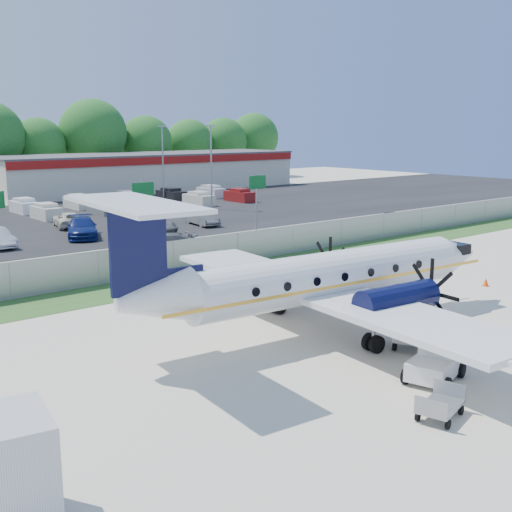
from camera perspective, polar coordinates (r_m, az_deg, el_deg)
ground at (r=29.55m, az=7.45°, el=-6.16°), size 170.00×170.00×0.00m
grass_verge at (r=38.43m, az=-5.69°, el=-1.99°), size 170.00×4.00×0.02m
access_road at (r=44.29m, az=-10.74°, el=-0.34°), size 170.00×8.00×0.02m
parking_lot at (r=63.29m, az=-19.96°, el=2.66°), size 170.00×32.00×0.02m
perimeter_fence at (r=39.86m, az=-7.32°, el=-0.08°), size 120.00×0.06×1.99m
building_east at (r=93.82m, az=-9.56°, el=7.41°), size 44.40×12.40×5.24m
sign_mid at (r=48.56m, az=-10.02°, el=5.00°), size 1.80×0.26×5.00m
sign_right at (r=54.77m, az=0.09°, el=5.88°), size 1.80×0.26×5.00m
light_pole_ne at (r=70.25m, az=-4.01°, el=8.39°), size 0.90×0.35×9.09m
light_pole_se at (r=78.60m, az=-8.29°, el=8.61°), size 0.90×0.35×9.09m
aircraft at (r=28.18m, az=6.04°, el=-1.86°), size 20.45×20.14×6.29m
pushback_tug at (r=23.99m, az=15.65°, el=-9.18°), size 2.62×2.21×1.25m
baggage_cart_near at (r=27.15m, az=13.87°, el=-6.82°), size 2.49×2.06×1.13m
baggage_cart_far at (r=21.12m, az=16.05°, el=-12.62°), size 1.92×1.44×0.90m
service_container at (r=15.93m, az=-21.84°, el=-17.99°), size 2.79×2.79×2.68m
cone_nose at (r=38.65m, az=19.75°, el=-2.20°), size 0.34×0.34×0.49m
cone_starboard_wing at (r=34.39m, az=-3.27°, el=-3.16°), size 0.35×0.35×0.50m
road_car_mid at (r=46.32m, az=-8.30°, el=0.24°), size 5.08×2.85×1.39m
road_car_east at (r=60.38m, az=12.31°, el=2.68°), size 4.17×2.91×1.32m
parked_car_c at (r=54.25m, az=-15.17°, el=1.58°), size 4.33×6.13×1.65m
parked_car_d at (r=55.50m, az=-9.21°, el=2.05°), size 2.95×5.51×1.47m
parked_car_e at (r=59.31m, az=-4.82°, el=2.75°), size 2.18×4.71×1.49m
parked_car_g at (r=60.23m, az=-16.30°, el=2.46°), size 3.39×5.32×1.37m
far_parking_rows at (r=67.99m, az=-21.39°, el=3.11°), size 56.00×10.00×1.60m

